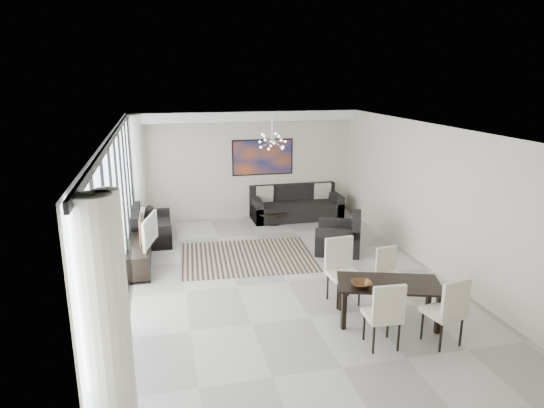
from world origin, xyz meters
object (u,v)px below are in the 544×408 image
object	(u,v)px
coffee_table	(272,216)
tv_console	(139,256)
sofa_main	(296,207)
dining_table	(389,288)
television	(145,230)

from	to	relation	value
coffee_table	tv_console	size ratio (longest dim) A/B	0.56
coffee_table	sofa_main	distance (m)	0.81
coffee_table	dining_table	bearing A→B (deg)	-84.13
tv_console	dining_table	distance (m)	5.06
sofa_main	tv_console	xyz separation A→B (m)	(-4.09, -2.74, -0.04)
coffee_table	tv_console	xyz separation A→B (m)	(-3.35, -2.45, 0.08)
tv_console	dining_table	world-z (taller)	dining_table
tv_console	dining_table	bearing A→B (deg)	-38.87
coffee_table	sofa_main	xyz separation A→B (m)	(0.74, 0.30, 0.12)
dining_table	tv_console	bearing A→B (deg)	141.13
sofa_main	dining_table	distance (m)	5.92
coffee_table	television	world-z (taller)	television
coffee_table	television	bearing A→B (deg)	-142.06
sofa_main	coffee_table	bearing A→B (deg)	-158.14
tv_console	television	world-z (taller)	television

